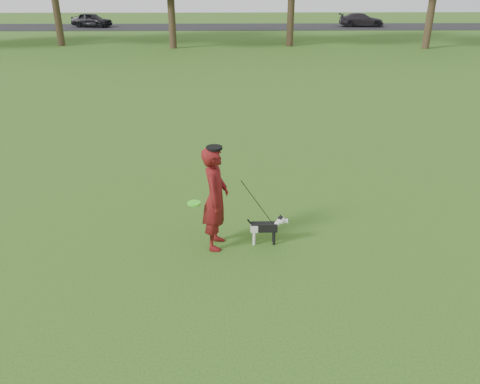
{
  "coord_description": "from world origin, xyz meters",
  "views": [
    {
      "loc": [
        -0.14,
        -7.42,
        4.42
      ],
      "look_at": [
        0.01,
        0.08,
        0.95
      ],
      "focal_mm": 35.0,
      "sensor_mm": 36.0,
      "label": 1
    }
  ],
  "objects_px": {
    "car_left": "(92,20)",
    "car_right": "(361,20)",
    "dog": "(267,226)",
    "man": "(215,198)"
  },
  "relations": [
    {
      "from": "man",
      "to": "car_right",
      "type": "bearing_deg",
      "value": -10.99
    },
    {
      "from": "dog",
      "to": "car_left",
      "type": "bearing_deg",
      "value": 108.99
    },
    {
      "from": "man",
      "to": "car_right",
      "type": "relative_size",
      "value": 0.44
    },
    {
      "from": "dog",
      "to": "car_right",
      "type": "bearing_deg",
      "value": 73.39
    },
    {
      "from": "car_left",
      "to": "car_right",
      "type": "bearing_deg",
      "value": -75.63
    },
    {
      "from": "car_left",
      "to": "car_right",
      "type": "height_order",
      "value": "car_left"
    },
    {
      "from": "man",
      "to": "dog",
      "type": "relative_size",
      "value": 2.49
    },
    {
      "from": "man",
      "to": "car_left",
      "type": "relative_size",
      "value": 0.49
    },
    {
      "from": "dog",
      "to": "car_right",
      "type": "relative_size",
      "value": 0.18
    },
    {
      "from": "man",
      "to": "car_right",
      "type": "distance_m",
      "value": 42.16
    }
  ]
}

